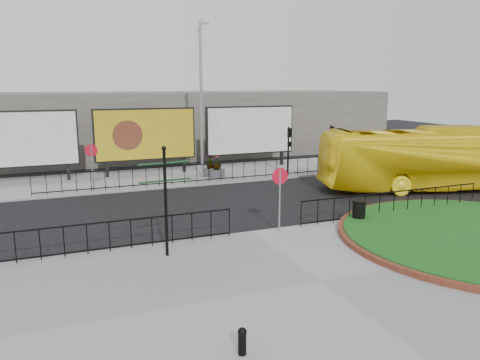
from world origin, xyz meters
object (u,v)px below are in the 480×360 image
planter_b (210,168)px  planter_c (217,170)px  billboard_mid (145,135)px  bus (434,159)px  lamp_post (201,98)px  fingerpost_sign (165,191)px  litter_bin (359,212)px  bollard (242,340)px

planter_b → planter_c: 0.68m
billboard_mid → planter_c: 4.95m
billboard_mid → bus: billboard_mid is taller
billboard_mid → bus: bearing=-34.6°
bus → lamp_post: bearing=70.5°
fingerpost_sign → bus: 16.55m
lamp_post → litter_bin: (2.99, -11.60, -4.24)m
billboard_mid → bus: size_ratio=0.51×
bollard → planter_b: bearing=73.6°
billboard_mid → lamp_post: 4.23m
bollard → planter_c: 18.82m
lamp_post → fingerpost_sign: size_ratio=2.54×
fingerpost_sign → bollard: (0.12, -6.24, -1.86)m
billboard_mid → litter_bin: billboard_mid is taller
lamp_post → planter_c: lamp_post is taller
bollard → litter_bin: (7.96, 6.99, 0.14)m
billboard_mid → bus: 16.71m
billboard_mid → planter_c: size_ratio=4.44×
bollard → planter_c: size_ratio=0.43×
lamp_post → bollard: (-4.97, -18.59, -4.38)m
litter_bin → planter_c: planter_c is taller
billboard_mid → planter_b: (3.50, -1.97, -1.99)m
lamp_post → bus: size_ratio=0.76×
litter_bin → bus: size_ratio=0.08×
lamp_post → bus: (10.73, -7.51, -3.12)m
planter_c → bus: bearing=-34.4°
fingerpost_sign → planter_b: 13.65m
litter_bin → bus: 8.82m
lamp_post → litter_bin: 12.71m
billboard_mid → bollard: bearing=-95.4°
bollard → lamp_post: bearing=75.0°
fingerpost_sign → planter_b: size_ratio=2.69×
billboard_mid → bollard: 20.77m
litter_bin → bus: (7.73, 4.09, 1.12)m
lamp_post → bus: 13.46m
billboard_mid → fingerpost_sign: (-2.08, -14.32, -0.29)m
bollard → bus: bus is taller
lamp_post → bus: lamp_post is taller
lamp_post → litter_bin: lamp_post is taller
lamp_post → planter_c: size_ratio=6.62×
litter_bin → planter_b: 11.87m
litter_bin → planter_b: planter_b is taller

